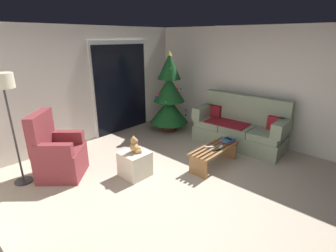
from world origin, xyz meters
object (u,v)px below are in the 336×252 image
(remote_white, at_px, (221,147))
(christmas_tree, at_px, (169,97))
(armchair, at_px, (58,154))
(remote_black, at_px, (217,150))
(couch, at_px, (240,128))
(book_stack, at_px, (228,141))
(coffee_table, at_px, (214,153))
(ottoman, at_px, (135,164))
(cell_phone, at_px, (228,139))
(remote_silver, at_px, (209,147))
(floor_lamp, at_px, (4,92))
(teddy_bear_honey, at_px, (135,146))

(remote_white, relative_size, christmas_tree, 0.08)
(armchair, bearing_deg, remote_black, -42.62)
(couch, bearing_deg, book_stack, -167.32)
(remote_white, relative_size, armchair, 0.14)
(remote_black, relative_size, armchair, 0.14)
(coffee_table, relative_size, remote_black, 7.05)
(ottoman, bearing_deg, cell_phone, -28.53)
(cell_phone, xyz_separation_m, armchair, (-2.47, 1.81, -0.04))
(christmas_tree, bearing_deg, cell_phone, -103.25)
(couch, bearing_deg, coffee_table, -173.68)
(couch, height_order, christmas_tree, christmas_tree)
(remote_black, relative_size, remote_silver, 1.00)
(coffee_table, bearing_deg, book_stack, -8.75)
(remote_black, bearing_deg, book_stack, -67.88)
(remote_white, distance_m, book_stack, 0.31)
(cell_phone, relative_size, floor_lamp, 0.08)
(coffee_table, xyz_separation_m, floor_lamp, (-2.61, 2.01, 1.26))
(christmas_tree, xyz_separation_m, teddy_bear_honey, (-2.04, -1.08, -0.32))
(book_stack, bearing_deg, remote_silver, 164.72)
(couch, height_order, remote_black, couch)
(christmas_tree, bearing_deg, couch, -78.06)
(book_stack, height_order, teddy_bear_honey, teddy_bear_honey)
(remote_black, height_order, christmas_tree, christmas_tree)
(book_stack, relative_size, christmas_tree, 0.14)
(remote_black, relative_size, book_stack, 0.56)
(couch, xyz_separation_m, teddy_bear_honey, (-2.41, 0.67, 0.16))
(christmas_tree, bearing_deg, coffee_table, -113.82)
(remote_silver, distance_m, christmas_tree, 2.09)
(christmas_tree, xyz_separation_m, ottoman, (-2.05, -1.07, -0.66))
(coffee_table, relative_size, remote_white, 7.05)
(remote_silver, relative_size, armchair, 0.14)
(remote_silver, height_order, christmas_tree, christmas_tree)
(couch, distance_m, remote_black, 1.31)
(remote_silver, bearing_deg, floor_lamp, 90.47)
(book_stack, bearing_deg, couch, 12.68)
(remote_black, height_order, teddy_bear_honey, teddy_bear_honey)
(remote_white, distance_m, floor_lamp, 3.57)
(remote_white, xyz_separation_m, armchair, (-2.15, 1.84, 0.02))
(couch, relative_size, coffee_table, 1.80)
(coffee_table, bearing_deg, couch, 6.32)
(remote_white, height_order, book_stack, book_stack)
(remote_black, height_order, floor_lamp, floor_lamp)
(remote_silver, xyz_separation_m, ottoman, (-1.14, 0.74, -0.16))
(coffee_table, bearing_deg, cell_phone, -8.52)
(christmas_tree, bearing_deg, teddy_bear_honey, -152.10)
(book_stack, distance_m, teddy_bear_honey, 1.79)
(christmas_tree, bearing_deg, armchair, -177.53)
(remote_silver, height_order, ottoman, ottoman)
(armchair, bearing_deg, coffee_table, -39.96)
(coffee_table, distance_m, armchair, 2.74)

